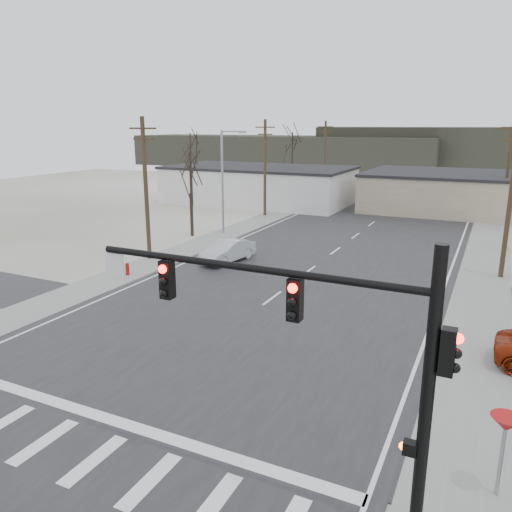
# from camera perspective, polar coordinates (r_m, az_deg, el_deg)

# --- Properties ---
(ground) EXTENTS (140.00, 140.00, 0.00)m
(ground) POSITION_cam_1_polar(r_m,az_deg,el_deg) (21.51, -6.97, -11.34)
(ground) COLOR white
(ground) RESTS_ON ground
(main_road) EXTENTS (18.00, 110.00, 0.05)m
(main_road) POSITION_cam_1_polar(r_m,az_deg,el_deg) (34.24, 6.62, -1.29)
(main_road) COLOR black
(main_road) RESTS_ON ground
(cross_road) EXTENTS (90.00, 10.00, 0.04)m
(cross_road) POSITION_cam_1_polar(r_m,az_deg,el_deg) (21.50, -6.97, -11.29)
(cross_road) COLOR black
(cross_road) RESTS_ON ground
(sidewalk_left) EXTENTS (3.00, 90.00, 0.06)m
(sidewalk_left) POSITION_cam_1_polar(r_m,az_deg,el_deg) (42.97, -4.60, 2.07)
(sidewalk_left) COLOR gray
(sidewalk_left) RESTS_ON ground
(sidewalk_right) EXTENTS (3.00, 90.00, 0.06)m
(sidewalk_right) POSITION_cam_1_polar(r_m,az_deg,el_deg) (37.37, 24.79, -1.20)
(sidewalk_right) COLOR gray
(sidewalk_right) RESTS_ON ground
(traffic_signal_mast) EXTENTS (8.95, 0.43, 7.20)m
(traffic_signal_mast) POSITION_cam_1_polar(r_m,az_deg,el_deg) (11.37, 9.61, -10.14)
(traffic_signal_mast) COLOR black
(traffic_signal_mast) RESTS_ON ground
(fire_hydrant) EXTENTS (0.24, 0.24, 0.87)m
(fire_hydrant) POSITION_cam_1_polar(r_m,az_deg,el_deg) (33.13, -14.48, -1.44)
(fire_hydrant) COLOR #A50C0C
(fire_hydrant) RESTS_ON ground
(yield_sign) EXTENTS (0.80, 0.80, 2.35)m
(yield_sign) POSITION_cam_1_polar(r_m,az_deg,el_deg) (14.67, 26.64, -17.05)
(yield_sign) COLOR gray
(yield_sign) RESTS_ON ground
(building_left_far) EXTENTS (22.30, 12.30, 4.50)m
(building_left_far) POSITION_cam_1_polar(r_m,az_deg,el_deg) (62.56, 0.33, 8.17)
(building_left_far) COLOR silver
(building_left_far) RESTS_ON ground
(building_right_far) EXTENTS (26.30, 14.30, 4.30)m
(building_right_far) POSITION_cam_1_polar(r_m,az_deg,el_deg) (60.61, 25.08, 6.48)
(building_right_far) COLOR #B8AB8D
(building_right_far) RESTS_ON ground
(upole_left_b) EXTENTS (2.20, 0.30, 10.00)m
(upole_left_b) POSITION_cam_1_polar(r_m,az_deg,el_deg) (36.05, -12.48, 7.72)
(upole_left_b) COLOR #43311F
(upole_left_b) RESTS_ON ground
(upole_left_c) EXTENTS (2.20, 0.30, 10.00)m
(upole_left_c) POSITION_cam_1_polar(r_m,az_deg,el_deg) (53.17, 1.04, 10.21)
(upole_left_c) COLOR #43311F
(upole_left_c) RESTS_ON ground
(upole_left_d) EXTENTS (2.20, 0.30, 10.00)m
(upole_left_d) POSITION_cam_1_polar(r_m,az_deg,el_deg) (71.79, 7.85, 11.26)
(upole_left_d) COLOR #43311F
(upole_left_d) RESTS_ON ground
(upole_right_a) EXTENTS (2.20, 0.30, 10.00)m
(upole_right_a) POSITION_cam_1_polar(r_m,az_deg,el_deg) (34.43, 27.12, 6.14)
(upole_right_a) COLOR #43311F
(upole_right_a) RESTS_ON ground
(upole_right_b) EXTENTS (2.20, 0.30, 10.00)m
(upole_right_b) POSITION_cam_1_polar(r_m,az_deg,el_deg) (56.33, 26.86, 8.91)
(upole_right_b) COLOR #43311F
(upole_right_b) RESTS_ON ground
(streetlight_main) EXTENTS (2.40, 0.25, 9.00)m
(streetlight_main) POSITION_cam_1_polar(r_m,az_deg,el_deg) (43.98, -3.64, 9.06)
(streetlight_main) COLOR gray
(streetlight_main) RESTS_ON ground
(tree_left_near) EXTENTS (3.30, 3.30, 7.35)m
(tree_left_near) POSITION_cam_1_polar(r_m,az_deg,el_deg) (43.40, -7.52, 9.08)
(tree_left_near) COLOR #2F241D
(tree_left_near) RESTS_ON ground
(tree_left_far) EXTENTS (3.96, 3.96, 8.82)m
(tree_left_far) POSITION_cam_1_polar(r_m,az_deg,el_deg) (66.94, 4.17, 12.02)
(tree_left_far) COLOR #2F241D
(tree_left_far) RESTS_ON ground
(tree_left_mid) EXTENTS (3.96, 3.96, 8.82)m
(tree_left_mid) POSITION_cam_1_polar(r_m,az_deg,el_deg) (59.92, -7.49, 11.62)
(tree_left_mid) COLOR #2F241D
(tree_left_mid) RESTS_ON ground
(hill_left) EXTENTS (70.00, 18.00, 7.00)m
(hill_left) POSITION_cam_1_polar(r_m,az_deg,el_deg) (117.54, 2.88, 11.84)
(hill_left) COLOR #333026
(hill_left) RESTS_ON ground
(sedan_crossing) EXTENTS (2.44, 4.88, 1.54)m
(sedan_crossing) POSITION_cam_1_polar(r_m,az_deg,el_deg) (35.27, -3.25, 0.60)
(sedan_crossing) COLOR #B6BBC2
(sedan_crossing) RESTS_ON main_road
(car_far_a) EXTENTS (3.14, 5.65, 1.55)m
(car_far_a) POSITION_cam_1_polar(r_m,az_deg,el_deg) (63.05, 17.11, 6.26)
(car_far_a) COLOR black
(car_far_a) RESTS_ON main_road
(car_far_b) EXTENTS (1.94, 4.14, 1.37)m
(car_far_b) POSITION_cam_1_polar(r_m,az_deg,el_deg) (77.35, 12.12, 7.97)
(car_far_b) COLOR black
(car_far_b) RESTS_ON main_road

